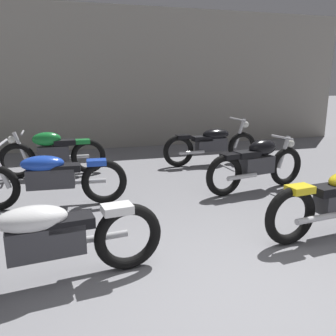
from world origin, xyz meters
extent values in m
plane|color=gray|center=(0.00, 0.00, 0.00)|extent=(60.00, 60.00, 0.00)
cube|color=#9E998E|center=(0.00, 7.41, 1.80)|extent=(13.29, 0.24, 3.60)
torus|color=black|center=(-0.90, 0.96, 0.34)|extent=(0.68, 0.18, 0.67)
cube|color=#38383D|center=(-1.65, 0.87, 0.44)|extent=(0.68, 0.31, 0.28)
ellipsoid|color=white|center=(-1.75, 0.86, 0.66)|extent=(0.63, 0.39, 0.22)
cube|color=black|center=(-1.43, 0.90, 0.57)|extent=(0.42, 0.28, 0.10)
cube|color=white|center=(-1.00, 0.95, 0.64)|extent=(0.30, 0.23, 0.08)
cylinder|color=silver|center=(-1.17, 1.06, 0.32)|extent=(0.55, 0.13, 0.07)
torus|color=black|center=(-0.90, 2.93, 0.34)|extent=(0.68, 0.16, 0.67)
cube|color=#38383D|center=(-1.64, 2.99, 0.44)|extent=(0.68, 0.29, 0.28)
ellipsoid|color=blue|center=(-1.74, 3.00, 0.66)|extent=(0.62, 0.37, 0.22)
cube|color=black|center=(-1.42, 2.97, 0.57)|extent=(0.42, 0.27, 0.10)
cube|color=blue|center=(-1.00, 2.94, 0.64)|extent=(0.29, 0.22, 0.08)
cylinder|color=silver|center=(-2.25, 3.04, 0.96)|extent=(0.09, 0.68, 0.04)
cylinder|color=silver|center=(-1.14, 3.08, 0.32)|extent=(0.55, 0.11, 0.07)
torus|color=black|center=(-2.28, 4.79, 0.34)|extent=(0.67, 0.12, 0.67)
torus|color=black|center=(-0.98, 4.81, 0.34)|extent=(0.67, 0.12, 0.67)
cylinder|color=silver|center=(-2.20, 4.79, 0.59)|extent=(0.24, 0.07, 0.56)
cube|color=#38383D|center=(-1.63, 4.80, 0.44)|extent=(0.58, 0.25, 0.28)
ellipsoid|color=#197F33|center=(-1.73, 4.80, 0.72)|extent=(0.53, 0.29, 0.26)
cube|color=black|center=(-1.41, 4.81, 0.64)|extent=(0.40, 0.25, 0.10)
cube|color=#197F33|center=(-1.08, 4.81, 0.64)|extent=(0.28, 0.21, 0.08)
cylinder|color=silver|center=(-2.14, 4.79, 0.85)|extent=(0.04, 0.48, 0.04)
sphere|color=white|center=(-2.34, 4.79, 0.73)|extent=(0.14, 0.14, 0.14)
cylinder|color=silver|center=(-1.23, 4.94, 0.32)|extent=(0.55, 0.08, 0.07)
torus|color=black|center=(0.92, 0.97, 0.34)|extent=(0.68, 0.18, 0.67)
cube|color=black|center=(1.45, 1.03, 0.57)|extent=(0.42, 0.28, 0.10)
cube|color=yellow|center=(1.02, 0.98, 0.64)|extent=(0.30, 0.23, 0.08)
cylinder|color=silver|center=(1.18, 0.87, 0.32)|extent=(0.55, 0.12, 0.07)
torus|color=black|center=(2.24, 2.99, 0.34)|extent=(0.68, 0.23, 0.67)
torus|color=black|center=(0.96, 2.75, 0.34)|extent=(0.68, 0.23, 0.67)
cylinder|color=silver|center=(2.16, 2.97, 0.59)|extent=(0.25, 0.11, 0.56)
cube|color=#38383D|center=(1.60, 2.87, 0.44)|extent=(0.61, 0.34, 0.28)
ellipsoid|color=black|center=(1.70, 2.89, 0.72)|extent=(0.56, 0.37, 0.26)
cube|color=black|center=(1.38, 2.83, 0.64)|extent=(0.44, 0.31, 0.10)
cube|color=black|center=(1.06, 2.77, 0.64)|extent=(0.31, 0.25, 0.08)
cylinder|color=silver|center=(2.10, 2.96, 0.85)|extent=(0.12, 0.48, 0.04)
sphere|color=white|center=(2.30, 3.00, 0.73)|extent=(0.14, 0.14, 0.14)
cylinder|color=silver|center=(1.23, 2.67, 0.32)|extent=(0.55, 0.17, 0.07)
torus|color=black|center=(2.37, 4.83, 0.34)|extent=(0.67, 0.13, 0.67)
torus|color=black|center=(0.87, 4.80, 0.34)|extent=(0.67, 0.13, 0.67)
cylinder|color=silver|center=(2.29, 4.83, 0.65)|extent=(0.28, 0.08, 0.66)
cube|color=#38383D|center=(1.62, 4.81, 0.44)|extent=(0.67, 0.26, 0.28)
ellipsoid|color=black|center=(1.72, 4.82, 0.66)|extent=(0.61, 0.33, 0.22)
cube|color=black|center=(1.40, 4.81, 0.57)|extent=(0.41, 0.25, 0.10)
cube|color=black|center=(0.97, 4.80, 0.64)|extent=(0.28, 0.21, 0.08)
cylinder|color=silver|center=(2.23, 4.83, 0.96)|extent=(0.05, 0.68, 0.04)
sphere|color=white|center=(2.43, 4.83, 0.84)|extent=(0.14, 0.14, 0.14)
cylinder|color=silver|center=(1.13, 4.67, 0.32)|extent=(0.55, 0.08, 0.07)
camera|label=1|loc=(-1.45, -2.22, 1.82)|focal=38.37mm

